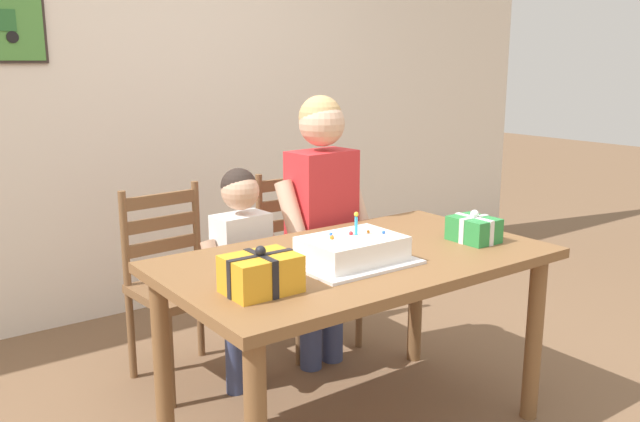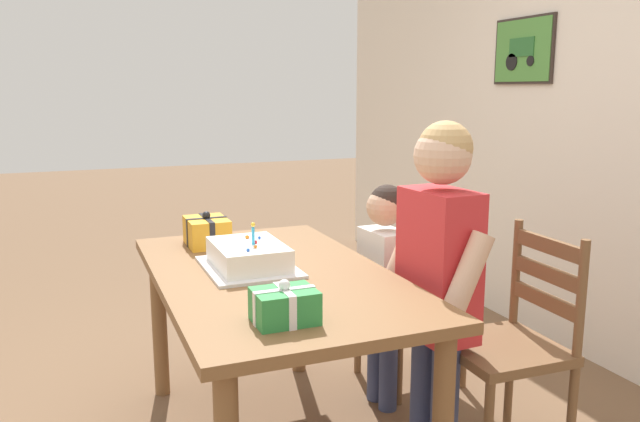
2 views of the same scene
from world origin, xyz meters
The scene contains 9 objects.
back_wall centered at (0.00, 1.90, 1.30)m, with size 6.40×0.11×2.60m.
dining_table centered at (0.00, 0.00, 0.66)m, with size 1.51×0.87×0.76m.
birthday_cake centered at (-0.08, -0.07, 0.81)m, with size 0.44×0.34×0.19m.
gift_box_red_large centered at (-0.52, -0.14, 0.82)m, with size 0.24×0.18×0.16m.
gift_box_beside_cake centered at (0.52, -0.13, 0.81)m, with size 0.16×0.19×0.14m.
chair_left centered at (-0.36, 0.88, 0.47)m, with size 0.45×0.45×0.92m.
chair_right centered at (0.36, 0.88, 0.47)m, with size 0.43×0.43×0.92m.
child_older centered at (0.26, 0.58, 0.82)m, with size 0.50×0.29×1.34m.
child_younger centered at (-0.18, 0.59, 0.63)m, with size 0.38×0.22×1.04m.
Camera 1 is at (-1.58, -1.92, 1.50)m, focal length 37.30 mm.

